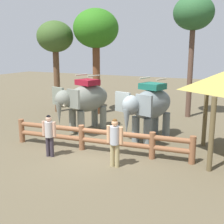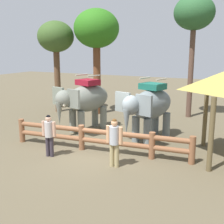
% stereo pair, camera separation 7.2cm
% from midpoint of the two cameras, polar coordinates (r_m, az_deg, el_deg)
% --- Properties ---
extents(ground_plane, '(60.00, 60.00, 0.00)m').
position_cam_midpoint_polar(ground_plane, '(12.18, -2.53, -7.51)').
color(ground_plane, brown).
extents(log_fence, '(7.62, 0.98, 1.05)m').
position_cam_midpoint_polar(log_fence, '(11.86, -2.90, -5.00)').
color(log_fence, brown).
rests_on(log_fence, ground).
extents(elephant_near_left, '(2.25, 3.41, 2.85)m').
position_cam_midpoint_polar(elephant_near_left, '(14.64, -5.51, 2.38)').
color(elephant_near_left, slate).
rests_on(elephant_near_left, ground).
extents(elephant_center, '(2.23, 3.40, 2.84)m').
position_cam_midpoint_polar(elephant_center, '(13.21, 7.15, 1.21)').
color(elephant_center, slate).
rests_on(elephant_center, ground).
extents(tourist_woman_in_black, '(0.63, 0.34, 1.77)m').
position_cam_midpoint_polar(tourist_woman_in_black, '(10.26, 0.34, -5.36)').
color(tourist_woman_in_black, tan).
rests_on(tourist_woman_in_black, ground).
extents(tourist_man_in_blue, '(0.59, 0.36, 1.66)m').
position_cam_midpoint_polar(tourist_man_in_blue, '(11.49, -12.37, -3.99)').
color(tourist_man_in_blue, '#342C36').
rests_on(tourist_man_in_blue, ground).
extents(tree_far_left, '(2.32, 2.32, 7.09)m').
position_cam_midpoint_polar(tree_far_left, '(18.11, 15.54, 17.75)').
color(tree_far_left, brown).
rests_on(tree_far_left, ground).
extents(tree_back_center, '(2.76, 2.76, 6.46)m').
position_cam_midpoint_polar(tree_back_center, '(18.36, -3.28, 15.55)').
color(tree_back_center, brown).
rests_on(tree_back_center, ground).
extents(tree_deep_back, '(2.29, 2.29, 5.80)m').
position_cam_midpoint_polar(tree_deep_back, '(19.29, -11.17, 13.81)').
color(tree_deep_back, brown).
rests_on(tree_deep_back, ground).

